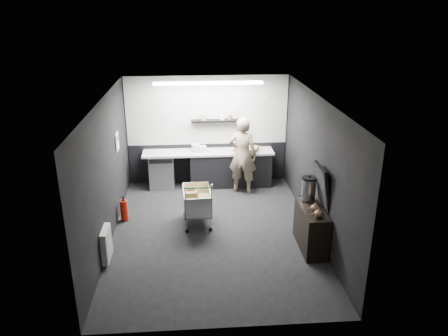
{
  "coord_description": "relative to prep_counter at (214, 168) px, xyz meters",
  "views": [
    {
      "loc": [
        -0.38,
        -7.72,
        4.35
      ],
      "look_at": [
        0.24,
        0.4,
        1.23
      ],
      "focal_mm": 35.0,
      "sensor_mm": 36.0,
      "label": 1
    }
  ],
  "objects": [
    {
      "name": "radiator",
      "position": [
        -2.08,
        -3.32,
        -0.11
      ],
      "size": [
        0.1,
        0.5,
        0.6
      ],
      "primitive_type": "cube",
      "color": "white",
      "rests_on": "wall_left"
    },
    {
      "name": "shopping_cart",
      "position": [
        -0.46,
        -1.99,
        0.03
      ],
      "size": [
        0.6,
        0.95,
        1.02
      ],
      "color": "silver",
      "rests_on": "floor"
    },
    {
      "name": "wall_front",
      "position": [
        -0.14,
        -5.17,
        0.89
      ],
      "size": [
        5.5,
        0.0,
        5.5
      ],
      "primitive_type": "plane",
      "rotation": [
        -1.57,
        0.0,
        0.0
      ],
      "color": "black",
      "rests_on": "floor"
    },
    {
      "name": "wall_back",
      "position": [
        -0.14,
        0.33,
        0.89
      ],
      "size": [
        5.5,
        0.0,
        5.5
      ],
      "primitive_type": "plane",
      "rotation": [
        1.57,
        0.0,
        0.0
      ],
      "color": "black",
      "rests_on": "floor"
    },
    {
      "name": "ceiling",
      "position": [
        -0.14,
        -2.42,
        2.24
      ],
      "size": [
        5.5,
        5.5,
        0.0
      ],
      "primitive_type": "plane",
      "rotation": [
        3.14,
        0.0,
        0.0
      ],
      "color": "silver",
      "rests_on": "wall_back"
    },
    {
      "name": "fire_extinguisher",
      "position": [
        -1.99,
        -1.75,
        -0.2
      ],
      "size": [
        0.16,
        0.16,
        0.53
      ],
      "color": "red",
      "rests_on": "floor"
    },
    {
      "name": "person",
      "position": [
        0.66,
        -0.45,
        0.47
      ],
      "size": [
        0.79,
        0.64,
        1.86
      ],
      "primitive_type": "imported",
      "rotation": [
        0.0,
        0.0,
        2.81
      ],
      "color": "#C0B498",
      "rests_on": "floor"
    },
    {
      "name": "poster_red_band",
      "position": [
        -2.11,
        -1.12,
        1.16
      ],
      "size": [
        0.02,
        0.22,
        0.1
      ],
      "primitive_type": "cube",
      "color": "red",
      "rests_on": "poster"
    },
    {
      "name": "wall_right",
      "position": [
        1.86,
        -2.42,
        0.89
      ],
      "size": [
        0.0,
        5.5,
        5.5
      ],
      "primitive_type": "plane",
      "rotation": [
        1.57,
        0.0,
        -1.57
      ],
      "color": "black",
      "rests_on": "floor"
    },
    {
      "name": "prep_counter",
      "position": [
        0.0,
        0.0,
        0.0
      ],
      "size": [
        3.2,
        0.61,
        0.9
      ],
      "color": "black",
      "rests_on": "floor"
    },
    {
      "name": "floating_shelf",
      "position": [
        0.06,
        0.2,
        1.16
      ],
      "size": [
        1.2,
        0.22,
        0.04
      ],
      "primitive_type": "cube",
      "color": "black",
      "rests_on": "wall_back"
    },
    {
      "name": "wall_clock",
      "position": [
        1.26,
        0.3,
        1.69
      ],
      "size": [
        0.2,
        0.03,
        0.2
      ],
      "primitive_type": "cylinder",
      "rotation": [
        1.57,
        0.0,
        0.0
      ],
      "color": "white",
      "rests_on": "wall_back"
    },
    {
      "name": "cardboard_box",
      "position": [
        0.8,
        -0.05,
        0.5
      ],
      "size": [
        0.66,
        0.6,
        0.11
      ],
      "primitive_type": "cube",
      "rotation": [
        0.0,
        0.0,
        -0.43
      ],
      "color": "olive",
      "rests_on": "prep_counter"
    },
    {
      "name": "poster",
      "position": [
        -2.12,
        -1.12,
        1.09
      ],
      "size": [
        0.02,
        0.3,
        0.4
      ],
      "primitive_type": "cube",
      "color": "white",
      "rests_on": "wall_left"
    },
    {
      "name": "pink_tub",
      "position": [
        -0.44,
        0.0,
        0.54
      ],
      "size": [
        0.19,
        0.19,
        0.19
      ],
      "primitive_type": "cylinder",
      "color": "silver",
      "rests_on": "prep_counter"
    },
    {
      "name": "floor",
      "position": [
        -0.14,
        -2.42,
        -0.46
      ],
      "size": [
        5.5,
        5.5,
        0.0
      ],
      "primitive_type": "plane",
      "color": "black",
      "rests_on": "ground"
    },
    {
      "name": "sideboard",
      "position": [
        1.65,
        -3.09,
        0.06
      ],
      "size": [
        0.46,
        1.08,
        1.63
      ],
      "color": "black",
      "rests_on": "floor"
    },
    {
      "name": "white_container",
      "position": [
        -0.28,
        -0.05,
        0.52
      ],
      "size": [
        0.21,
        0.18,
        0.16
      ],
      "primitive_type": "cube",
      "rotation": [
        0.0,
        0.0,
        0.24
      ],
      "color": "white",
      "rests_on": "prep_counter"
    },
    {
      "name": "ceiling_strip",
      "position": [
        -0.14,
        -0.57,
        2.21
      ],
      "size": [
        2.4,
        0.2,
        0.04
      ],
      "primitive_type": "cube",
      "color": "white",
      "rests_on": "ceiling"
    },
    {
      "name": "kitchen_wall_panel",
      "position": [
        -0.14,
        0.31,
        1.39
      ],
      "size": [
        3.95,
        0.02,
        1.7
      ],
      "primitive_type": "cube",
      "color": "beige",
      "rests_on": "wall_back"
    },
    {
      "name": "wall_left",
      "position": [
        -2.14,
        -2.42,
        0.89
      ],
      "size": [
        0.0,
        5.5,
        5.5
      ],
      "primitive_type": "plane",
      "rotation": [
        1.57,
        0.0,
        1.57
      ],
      "color": "black",
      "rests_on": "floor"
    },
    {
      "name": "dado_panel",
      "position": [
        -0.14,
        0.31,
        0.04
      ],
      "size": [
        3.95,
        0.02,
        1.0
      ],
      "primitive_type": "cube",
      "color": "black",
      "rests_on": "wall_back"
    }
  ]
}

